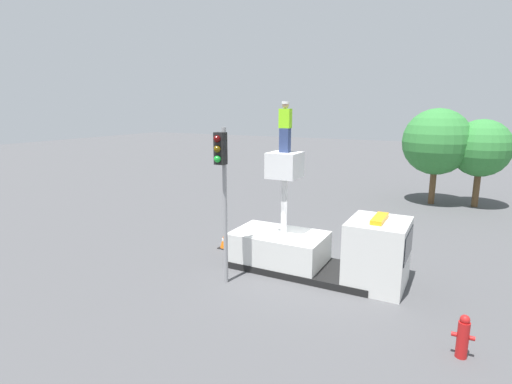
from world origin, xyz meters
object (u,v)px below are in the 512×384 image
(traffic_light_pole, at_px, (222,176))
(traffic_cone_rear, at_px, (224,241))
(bucket_truck, at_px, (319,249))
(tree_left_bg, at_px, (481,148))
(tree_right_bg, at_px, (437,142))
(worker, at_px, (285,127))
(fire_hydrant, at_px, (463,337))

(traffic_light_pole, relative_size, traffic_cone_rear, 7.63)
(bucket_truck, relative_size, tree_left_bg, 1.20)
(bucket_truck, relative_size, traffic_light_pole, 1.19)
(tree_left_bg, relative_size, tree_right_bg, 0.89)
(worker, xyz_separation_m, fire_hydrant, (5.97, -3.06, -4.60))
(bucket_truck, height_order, tree_left_bg, tree_left_bg)
(tree_left_bg, bearing_deg, tree_right_bg, -171.81)
(fire_hydrant, bearing_deg, traffic_light_pole, 173.64)
(fire_hydrant, distance_m, tree_left_bg, 16.98)
(worker, bearing_deg, fire_hydrant, -27.11)
(traffic_cone_rear, bearing_deg, tree_left_bg, 54.20)
(traffic_cone_rear, xyz_separation_m, tree_right_bg, (7.01, 12.65, 3.45))
(tree_right_bg, bearing_deg, worker, -106.76)
(traffic_cone_rear, xyz_separation_m, tree_left_bg, (9.37, 12.99, 3.15))
(bucket_truck, xyz_separation_m, traffic_cone_rear, (-4.38, 0.67, -0.61))
(worker, distance_m, traffic_light_pole, 2.93)
(fire_hydrant, distance_m, tree_right_bg, 16.81)
(traffic_light_pole, bearing_deg, tree_left_bg, 64.67)
(traffic_light_pole, distance_m, traffic_cone_rear, 4.82)
(bucket_truck, xyz_separation_m, tree_right_bg, (2.63, 13.32, 2.85))
(bucket_truck, height_order, traffic_cone_rear, bucket_truck)
(fire_hydrant, height_order, tree_left_bg, tree_left_bg)
(traffic_cone_rear, relative_size, tree_left_bg, 0.13)
(worker, relative_size, traffic_light_pole, 0.34)
(tree_right_bg, bearing_deg, fire_hydrant, -83.19)
(traffic_light_pole, bearing_deg, fire_hydrant, -6.36)
(traffic_cone_rear, bearing_deg, traffic_light_pole, -58.03)
(fire_hydrant, xyz_separation_m, tree_right_bg, (-1.96, 16.38, 3.24))
(worker, bearing_deg, tree_right_bg, 73.24)
(worker, height_order, tree_right_bg, worker)
(bucket_truck, height_order, fire_hydrant, bucket_truck)
(bucket_truck, distance_m, traffic_cone_rear, 4.47)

